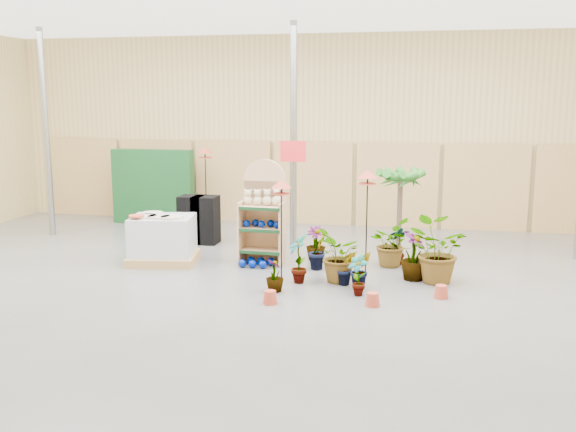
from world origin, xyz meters
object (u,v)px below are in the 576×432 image
display_shelf (264,216)px  bird_table_front (281,187)px  potted_plant_2 (340,256)px  pallet_stack (163,239)px

display_shelf → bird_table_front: 1.28m
potted_plant_2 → bird_table_front: bearing=175.0°
display_shelf → pallet_stack: bearing=-166.3°
display_shelf → pallet_stack: (-1.84, -0.37, -0.44)m
pallet_stack → potted_plant_2: size_ratio=1.53×
display_shelf → pallet_stack: display_shelf is taller
display_shelf → potted_plant_2: 1.91m
bird_table_front → pallet_stack: bearing=166.5°
bird_table_front → potted_plant_2: size_ratio=1.87×
display_shelf → potted_plant_2: size_ratio=2.13×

